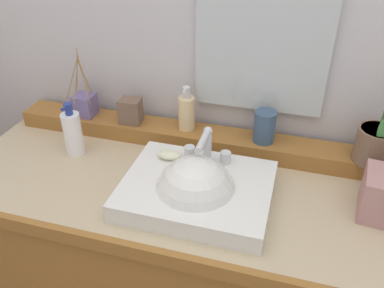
{
  "coord_description": "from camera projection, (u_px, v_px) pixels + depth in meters",
  "views": [
    {
      "loc": [
        0.27,
        -0.9,
        1.62
      ],
      "look_at": [
        0.02,
        -0.02,
        1.03
      ],
      "focal_mm": 37.22,
      "sensor_mm": 36.0,
      "label": 1
    }
  ],
  "objects": [
    {
      "name": "wall_back",
      "position": [
        221.0,
        22.0,
        1.3
      ],
      "size": [
        3.06,
        0.2,
        2.51
      ],
      "primitive_type": "cube",
      "color": "silver",
      "rests_on": "ground"
    },
    {
      "name": "vanity_cabinet",
      "position": [
        189.0,
        279.0,
        1.43
      ],
      "size": [
        1.43,
        0.57,
        0.88
      ],
      "color": "#97622B",
      "rests_on": "ground"
    },
    {
      "name": "back_ledge",
      "position": [
        206.0,
        139.0,
        1.35
      ],
      "size": [
        1.35,
        0.11,
        0.06
      ],
      "primitive_type": "cube",
      "color": "#97622B",
      "rests_on": "vanity_cabinet"
    },
    {
      "name": "sink_basin",
      "position": [
        196.0,
        193.0,
        1.11
      ],
      "size": [
        0.41,
        0.33,
        0.26
      ],
      "color": "white",
      "rests_on": "vanity_cabinet"
    },
    {
      "name": "soap_bar",
      "position": [
        169.0,
        155.0,
        1.19
      ],
      "size": [
        0.07,
        0.04,
        0.02
      ],
      "primitive_type": "ellipsoid",
      "color": "beige",
      "rests_on": "sink_basin"
    },
    {
      "name": "potted_plant",
      "position": [
        377.0,
        140.0,
        1.15
      ],
      "size": [
        0.12,
        0.12,
        0.31
      ],
      "color": "brown",
      "rests_on": "back_ledge"
    },
    {
      "name": "soap_dispenser",
      "position": [
        186.0,
        112.0,
        1.32
      ],
      "size": [
        0.05,
        0.06,
        0.15
      ],
      "color": "beige",
      "rests_on": "back_ledge"
    },
    {
      "name": "tumbler_cup",
      "position": [
        264.0,
        127.0,
        1.26
      ],
      "size": [
        0.07,
        0.07,
        0.1
      ],
      "primitive_type": "cylinder",
      "color": "#38506E",
      "rests_on": "back_ledge"
    },
    {
      "name": "reed_diffuser",
      "position": [
        85.0,
        104.0,
        1.41
      ],
      "size": [
        0.1,
        0.09,
        0.25
      ],
      "color": "slate",
      "rests_on": "back_ledge"
    },
    {
      "name": "trinket_box",
      "position": [
        131.0,
        111.0,
        1.36
      ],
      "size": [
        0.08,
        0.06,
        0.09
      ],
      "primitive_type": "cube",
      "rotation": [
        0.0,
        0.0,
        0.08
      ],
      "color": "brown",
      "rests_on": "back_ledge"
    },
    {
      "name": "lotion_bottle",
      "position": [
        73.0,
        133.0,
        1.29
      ],
      "size": [
        0.06,
        0.06,
        0.18
      ],
      "color": "white",
      "rests_on": "vanity_cabinet"
    },
    {
      "name": "mirror",
      "position": [
        265.0,
        15.0,
        1.14
      ],
      "size": [
        0.41,
        0.02,
        0.6
      ],
      "primitive_type": "cube",
      "color": "silver"
    }
  ]
}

